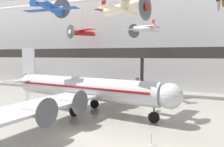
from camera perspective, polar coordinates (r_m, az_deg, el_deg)
ground_plane at (r=22.49m, az=-8.75°, el=-15.80°), size 260.00×260.00×0.00m
hangar_back_wall at (r=51.79m, az=9.68°, el=9.00°), size 140.00×3.00×23.38m
mezzanine_walkway at (r=44.23m, az=7.56°, el=4.51°), size 110.00×3.20×9.30m
airliner_silver_main at (r=30.61m, az=-7.69°, el=-3.87°), size 27.52×31.48×9.01m
suspended_plane_blue_trainer at (r=35.80m, az=-16.08°, el=16.40°), size 9.21×7.54×5.37m
suspended_plane_silver_racer at (r=39.70m, az=8.15°, el=11.53°), size 6.12×6.55×8.21m
suspended_plane_cream_biplane at (r=29.64m, az=2.90°, el=16.81°), size 7.51×8.94×7.27m
suspended_plane_red_highwing at (r=51.07m, az=-7.77°, el=10.49°), size 8.24×7.22×7.87m
stanchion_barrier at (r=20.37m, az=10.23°, el=-17.09°), size 0.36×0.36×1.08m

